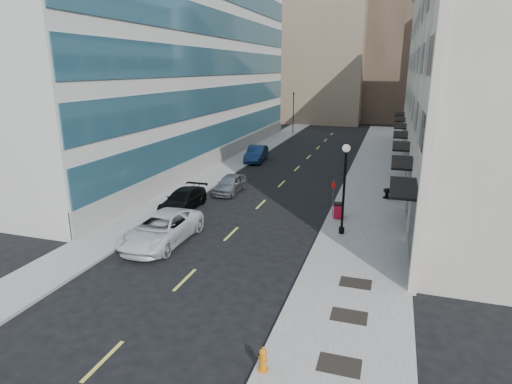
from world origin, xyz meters
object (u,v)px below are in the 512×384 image
Objects in this scene: car_blue_sedan at (256,154)px; urn_planter at (387,192)px; car_black_pickup at (183,200)px; fire_hydrant at (263,359)px; car_white_van at (161,229)px; sign_post at (333,193)px; lamppost at (344,181)px; traffic_signal at (294,95)px; car_silver_sedan at (230,184)px; trash_bin at (338,210)px.

car_blue_sedan is 16.82m from urn_planter.
car_black_pickup is 5.70× the size of fire_hydrant.
car_white_van is at bearing -74.37° from car_black_pickup.
sign_post is at bearing 109.82° from fire_hydrant.
urn_planter is at bearing 73.80° from lamppost.
car_white_van reaches higher than car_blue_sedan.
car_blue_sedan is at bearing 90.06° from car_black_pickup.
car_silver_sedan is (2.30, -31.85, -5.00)m from traffic_signal.
urn_planter is (11.80, 1.68, -0.09)m from car_silver_sedan.
car_silver_sedan is 1.73× the size of sign_post.
fire_hydrant is at bearing -94.27° from lamppost.
car_black_pickup is 1.97× the size of sign_post.
sign_post is at bearing 7.65° from car_black_pickup.
car_blue_sedan is at bearing 127.88° from fire_hydrant.
trash_bin is at bearing -117.63° from urn_planter.
traffic_signal is 6.90× the size of trash_bin.
car_white_van reaches higher than urn_planter.
car_white_van is 5.90× the size of trash_bin.
car_silver_sedan is at bearing 133.77° from fire_hydrant.
sign_post is at bearing 108.15° from lamppost.
traffic_signal is 52.37m from fire_hydrant.
car_blue_sedan reaches higher than car_black_pickup.
fire_hydrant is at bearing -86.59° from sign_post.
traffic_signal reaches higher than lamppost.
lamppost is at bearing -82.29° from trash_bin.
car_black_pickup is at bearing -169.00° from sign_post.
car_black_pickup is 5.12m from car_silver_sedan.
car_silver_sedan is 9.25m from sign_post.
lamppost reaches higher than car_silver_sedan.
sign_post is (10.80, -35.37, -4.00)m from traffic_signal.
car_silver_sedan is at bearing 71.85° from car_black_pickup.
car_black_pickup is at bearing -108.55° from car_silver_sedan.
traffic_signal is at bearing 93.94° from car_white_van.
car_black_pickup is at bearing 106.41° from car_white_van.
trash_bin is 0.19× the size of lamppost.
urn_planter is (14.10, -30.17, -5.09)m from traffic_signal.
car_silver_sedan is at bearing 152.58° from trash_bin.
urn_planter is at bearing 61.00° from sign_post.
traffic_signal is 1.30× the size of lamppost.
car_silver_sedan is at bearing 145.83° from lamppost.
car_blue_sedan is at bearing 121.18° from lamppost.
fire_hydrant is at bearing -44.28° from car_white_van.
car_white_van is 1.24× the size of car_black_pickup.
lamppost is (11.05, -1.55, 2.61)m from car_black_pickup.
lamppost is at bearing 105.56° from fire_hydrant.
lamppost is at bearing -72.93° from traffic_signal.
urn_planter is (3.30, 5.20, -1.10)m from sign_post.
urn_planter is (13.40, 6.54, -0.07)m from car_black_pickup.
sign_post is (-0.41, 0.32, 1.03)m from trash_bin.
car_black_pickup is 14.91m from urn_planter.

